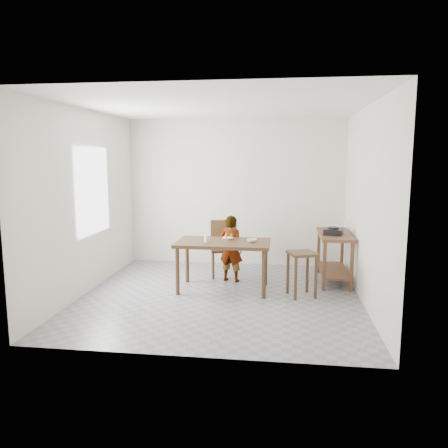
# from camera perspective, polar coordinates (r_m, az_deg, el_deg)

# --- Properties ---
(floor) EXTENTS (4.00, 4.00, 0.04)m
(floor) POSITION_cam_1_polar(r_m,az_deg,el_deg) (6.47, -0.47, -9.50)
(floor) COLOR gray
(floor) RESTS_ON ground
(ceiling) EXTENTS (4.00, 4.00, 0.04)m
(ceiling) POSITION_cam_1_polar(r_m,az_deg,el_deg) (6.19, -0.51, 15.37)
(ceiling) COLOR white
(ceiling) RESTS_ON wall_back
(wall_back) EXTENTS (4.00, 0.04, 2.70)m
(wall_back) POSITION_cam_1_polar(r_m,az_deg,el_deg) (8.18, 1.50, 4.13)
(wall_back) COLOR silver
(wall_back) RESTS_ON ground
(wall_front) EXTENTS (4.00, 0.04, 2.70)m
(wall_front) POSITION_cam_1_polar(r_m,az_deg,el_deg) (4.21, -4.35, -0.21)
(wall_front) COLOR silver
(wall_front) RESTS_ON ground
(wall_left) EXTENTS (0.04, 4.00, 2.70)m
(wall_left) POSITION_cam_1_polar(r_m,az_deg,el_deg) (6.76, -17.71, 2.77)
(wall_left) COLOR silver
(wall_left) RESTS_ON ground
(wall_right) EXTENTS (0.04, 4.00, 2.70)m
(wall_right) POSITION_cam_1_polar(r_m,az_deg,el_deg) (6.23, 18.26, 2.26)
(wall_right) COLOR silver
(wall_right) RESTS_ON ground
(window_pane) EXTENTS (0.02, 1.10, 1.30)m
(window_pane) POSITION_cam_1_polar(r_m,az_deg,el_deg) (6.91, -16.69, 4.18)
(window_pane) COLOR white
(window_pane) RESTS_ON wall_left
(dining_table) EXTENTS (1.40, 0.80, 0.75)m
(dining_table) POSITION_cam_1_polar(r_m,az_deg,el_deg) (6.64, -0.11, -5.47)
(dining_table) COLOR #432C18
(dining_table) RESTS_ON floor
(prep_counter) EXTENTS (0.50, 1.20, 0.80)m
(prep_counter) POSITION_cam_1_polar(r_m,az_deg,el_deg) (7.31, 14.16, -4.22)
(prep_counter) COLOR brown
(prep_counter) RESTS_ON floor
(child) EXTENTS (0.45, 0.34, 1.09)m
(child) POSITION_cam_1_polar(r_m,az_deg,el_deg) (7.06, 0.92, -3.22)
(child) COLOR white
(child) RESTS_ON floor
(dining_chair) EXTENTS (0.53, 0.53, 0.94)m
(dining_chair) POSITION_cam_1_polar(r_m,az_deg,el_deg) (7.39, 0.04, -3.28)
(dining_chair) COLOR #432C18
(dining_chair) RESTS_ON floor
(stool) EXTENTS (0.48, 0.48, 0.66)m
(stool) POSITION_cam_1_polar(r_m,az_deg,el_deg) (6.45, 10.11, -6.47)
(stool) COLOR #432C18
(stool) RESTS_ON floor
(glass_tumbler) EXTENTS (0.09, 0.09, 0.11)m
(glass_tumbler) POSITION_cam_1_polar(r_m,az_deg,el_deg) (6.52, -2.22, -1.90)
(glass_tumbler) COLOR silver
(glass_tumbler) RESTS_ON dining_table
(small_bowl) EXTENTS (0.18, 0.18, 0.05)m
(small_bowl) POSITION_cam_1_polar(r_m,az_deg,el_deg) (6.53, 3.65, -2.16)
(small_bowl) COLOR white
(small_bowl) RESTS_ON dining_table
(banana) EXTENTS (0.22, 0.19, 0.07)m
(banana) POSITION_cam_1_polar(r_m,az_deg,el_deg) (6.69, 0.49, -1.79)
(banana) COLOR yellow
(banana) RESTS_ON dining_table
(serving_bowl) EXTENTS (0.27, 0.27, 0.06)m
(serving_bowl) POSITION_cam_1_polar(r_m,az_deg,el_deg) (7.57, 14.09, -0.48)
(serving_bowl) COLOR white
(serving_bowl) RESTS_ON prep_counter
(gas_burner) EXTENTS (0.34, 0.34, 0.09)m
(gas_burner) POSITION_cam_1_polar(r_m,az_deg,el_deg) (7.06, 14.11, -0.98)
(gas_burner) COLOR black
(gas_burner) RESTS_ON prep_counter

